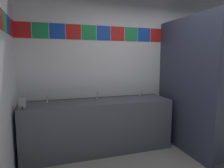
% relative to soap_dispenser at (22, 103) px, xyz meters
% --- Properties ---
extents(wall_back, '(4.44, 0.09, 2.82)m').
position_rel_soap_dispenser_xyz_m(wall_back, '(2.09, 0.54, 0.49)').
color(wall_back, silver).
rests_on(wall_back, ground_plane).
extents(vanity_counter, '(2.42, 0.62, 0.85)m').
position_rel_soap_dispenser_xyz_m(vanity_counter, '(1.13, 0.19, -0.49)').
color(vanity_counter, '#4C515B').
rests_on(vanity_counter, ground_plane).
extents(faucet_left, '(0.04, 0.10, 0.14)m').
position_rel_soap_dispenser_xyz_m(faucet_left, '(0.32, 0.28, -0.03)').
color(faucet_left, silver).
rests_on(faucet_left, vanity_counter).
extents(faucet_center, '(0.04, 0.10, 0.14)m').
position_rel_soap_dispenser_xyz_m(faucet_center, '(1.13, 0.28, -0.03)').
color(faucet_center, silver).
rests_on(faucet_center, vanity_counter).
extents(faucet_right, '(0.04, 0.10, 0.14)m').
position_rel_soap_dispenser_xyz_m(faucet_right, '(1.93, 0.28, -0.03)').
color(faucet_right, silver).
rests_on(faucet_right, vanity_counter).
extents(soap_dispenser, '(0.09, 0.09, 0.16)m').
position_rel_soap_dispenser_xyz_m(soap_dispenser, '(0.00, 0.00, 0.00)').
color(soap_dispenser, gray).
rests_on(soap_dispenser, vanity_counter).
extents(stall_divider, '(0.92, 1.42, 2.20)m').
position_rel_soap_dispenser_xyz_m(stall_divider, '(2.63, -0.47, 0.17)').
color(stall_divider, '#33384C').
rests_on(stall_divider, ground_plane).
extents(toilet, '(0.39, 0.49, 0.74)m').
position_rel_soap_dispenser_xyz_m(toilet, '(3.00, 0.02, -0.62)').
color(toilet, white).
rests_on(toilet, ground_plane).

